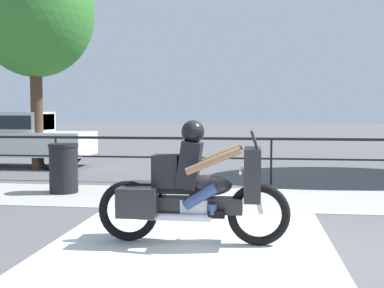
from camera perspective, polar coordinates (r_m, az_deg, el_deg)
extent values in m
plane|color=#565659|center=(5.90, 11.03, -12.48)|extent=(120.00, 120.00, 0.00)
cube|color=#A8A59E|center=(9.21, 9.72, -6.48)|extent=(44.00, 2.40, 0.01)
cube|color=silver|center=(5.75, -0.69, -12.81)|extent=(3.50, 6.00, 0.01)
cube|color=black|center=(10.97, 9.40, 0.60)|extent=(36.00, 0.04, 0.06)
cube|color=black|center=(11.01, 9.37, -1.73)|extent=(36.00, 0.03, 0.04)
cylinder|color=black|center=(11.98, -15.83, -1.63)|extent=(0.05, 0.05, 1.06)
cylinder|color=black|center=(11.01, 9.37, -2.01)|extent=(0.05, 0.05, 1.06)
torus|color=black|center=(6.04, 7.91, -8.27)|extent=(0.78, 0.11, 0.78)
torus|color=black|center=(6.25, -7.57, -7.86)|extent=(0.78, 0.11, 0.78)
cube|color=#232326|center=(6.07, 0.03, -7.21)|extent=(1.26, 0.22, 0.20)
cube|color=silver|center=(6.08, 0.35, -7.68)|extent=(0.34, 0.26, 0.26)
ellipsoid|color=#232326|center=(6.00, 1.92, -4.90)|extent=(0.60, 0.30, 0.26)
cube|color=black|center=(6.06, -1.52, -5.39)|extent=(0.73, 0.28, 0.08)
cube|color=#232326|center=(5.96, 7.19, -3.54)|extent=(0.20, 0.59, 0.64)
cube|color=#1E232B|center=(5.92, 7.41, 0.51)|extent=(0.10, 0.51, 0.24)
cylinder|color=silver|center=(5.95, 5.84, -3.05)|extent=(0.04, 0.70, 0.04)
cylinder|color=silver|center=(5.97, -2.08, -8.67)|extent=(0.91, 0.09, 0.09)
cube|color=#232326|center=(5.95, -6.50, -6.87)|extent=(0.48, 0.28, 0.36)
cube|color=#232326|center=(6.40, -5.46, -6.09)|extent=(0.48, 0.28, 0.36)
cylinder|color=silver|center=(5.99, 7.65, -5.92)|extent=(0.18, 0.06, 0.50)
cube|color=black|center=(6.00, -0.28, -2.45)|extent=(0.32, 0.36, 0.60)
sphere|color=#8C6647|center=(5.96, 0.10, 1.26)|extent=(0.23, 0.23, 0.23)
sphere|color=black|center=(5.96, 0.10, 1.46)|extent=(0.29, 0.29, 0.29)
cylinder|color=#33477A|center=(5.89, 0.98, -6.26)|extent=(0.44, 0.13, 0.34)
cylinder|color=#33477A|center=(5.90, 2.44, -7.73)|extent=(0.11, 0.11, 0.12)
cube|color=black|center=(5.91, 2.93, -8.32)|extent=(0.20, 0.10, 0.09)
cylinder|color=#33477A|center=(6.18, 1.30, -5.77)|extent=(0.44, 0.13, 0.34)
cylinder|color=#33477A|center=(6.19, 2.68, -7.17)|extent=(0.11, 0.11, 0.12)
cube|color=black|center=(6.20, 3.15, -7.73)|extent=(0.20, 0.10, 0.09)
cylinder|color=#8C6647|center=(5.66, 2.52, -2.03)|extent=(0.67, 0.09, 0.35)
cylinder|color=#8C6647|center=(6.25, 3.00, -1.46)|extent=(0.67, 0.09, 0.35)
cube|color=black|center=(6.05, -3.10, -3.19)|extent=(0.32, 0.30, 0.40)
cube|color=silver|center=(15.24, -19.94, 0.08)|extent=(4.38, 1.68, 0.69)
cube|color=silver|center=(15.34, -20.87, 2.47)|extent=(2.28, 1.48, 0.59)
cube|color=#19232D|center=(14.84, -17.06, 2.52)|extent=(0.04, 1.31, 0.47)
cube|color=#19232D|center=(15.34, -20.87, 2.47)|extent=(2.10, 1.51, 0.38)
torus|color=black|center=(13.98, -16.42, -1.59)|extent=(0.71, 0.11, 0.71)
torus|color=black|center=(15.40, -14.10, -1.05)|extent=(0.71, 0.11, 0.71)
cylinder|color=black|center=(10.06, -14.97, -2.98)|extent=(0.57, 0.57, 0.95)
cylinder|color=black|center=(10.02, -15.02, -0.12)|extent=(0.60, 0.60, 0.06)
cylinder|color=#473323|center=(14.33, -17.90, 3.23)|extent=(0.34, 0.34, 3.07)
ellipsoid|color=#33752D|center=(14.59, -18.15, 14.68)|extent=(3.31, 3.31, 3.64)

